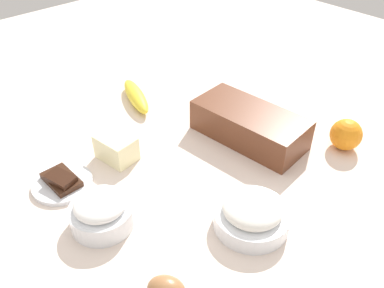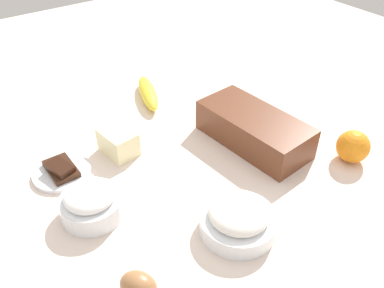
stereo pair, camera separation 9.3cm
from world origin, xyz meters
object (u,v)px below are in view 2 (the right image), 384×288
at_px(loaf_pan, 254,129).
at_px(banana, 148,93).
at_px(sugar_bowl, 91,202).
at_px(butter_block, 118,142).
at_px(egg_near_butter, 139,286).
at_px(orange_fruit, 353,146).
at_px(chocolate_plate, 62,171).
at_px(flour_bowl, 238,219).

height_order(loaf_pan, banana, loaf_pan).
xyz_separation_m(sugar_bowl, butter_block, (-0.15, 0.14, -0.00)).
distance_m(sugar_bowl, banana, 0.46).
relative_size(loaf_pan, banana, 1.53).
distance_m(sugar_bowl, egg_near_butter, 0.21).
distance_m(loaf_pan, orange_fruit, 0.23).
distance_m(sugar_bowl, butter_block, 0.20).
height_order(egg_near_butter, chocolate_plate, egg_near_butter).
relative_size(loaf_pan, butter_block, 3.23).
distance_m(banana, butter_block, 0.25).
bearing_deg(banana, orange_fruit, 25.54).
xyz_separation_m(sugar_bowl, egg_near_butter, (0.21, -0.01, -0.01)).
bearing_deg(flour_bowl, orange_fruit, 91.69).
relative_size(flour_bowl, chocolate_plate, 1.13).
height_order(sugar_bowl, banana, sugar_bowl).
bearing_deg(egg_near_butter, sugar_bowl, 176.34).
height_order(flour_bowl, banana, flour_bowl).
relative_size(flour_bowl, orange_fruit, 1.95).
distance_m(banana, egg_near_butter, 0.63).
relative_size(loaf_pan, egg_near_butter, 4.46).
bearing_deg(sugar_bowl, butter_block, 137.84).
relative_size(butter_block, chocolate_plate, 0.69).
bearing_deg(orange_fruit, chocolate_plate, -120.82).
distance_m(butter_block, chocolate_plate, 0.14).
height_order(sugar_bowl, chocolate_plate, sugar_bowl).
bearing_deg(banana, sugar_bowl, -44.57).
bearing_deg(butter_block, loaf_pan, 61.37).
bearing_deg(banana, loaf_pan, 17.42).
bearing_deg(loaf_pan, sugar_bowl, -95.99).
height_order(flour_bowl, sugar_bowl, sugar_bowl).
bearing_deg(banana, egg_near_butter, -31.90).
distance_m(loaf_pan, egg_near_butter, 0.48).
height_order(butter_block, egg_near_butter, butter_block).
relative_size(loaf_pan, sugar_bowl, 2.33).
height_order(sugar_bowl, egg_near_butter, sugar_bowl).
xyz_separation_m(orange_fruit, egg_near_butter, (0.02, -0.58, -0.01)).
relative_size(flour_bowl, sugar_bowl, 1.18).
relative_size(banana, chocolate_plate, 1.46).
bearing_deg(loaf_pan, orange_fruit, 32.64).
height_order(flour_bowl, butter_block, flour_bowl).
distance_m(flour_bowl, butter_block, 0.36).
relative_size(flour_bowl, banana, 0.78).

